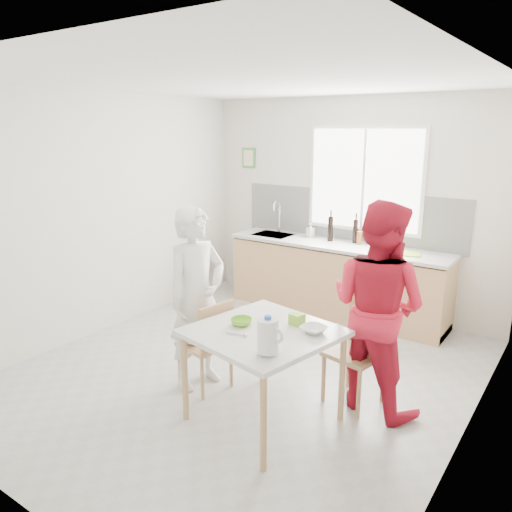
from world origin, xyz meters
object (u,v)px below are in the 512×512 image
at_px(wine_bottle_b, 356,231).
at_px(person_white, 197,298).
at_px(person_red, 377,307).
at_px(milk_jug, 268,335).
at_px(chair_left, 209,341).
at_px(wine_bottle_a, 331,229).
at_px(bowl_white, 314,329).
at_px(chair_far, 360,346).
at_px(bowl_green, 241,322).
at_px(dining_table, 263,340).

bearing_deg(wine_bottle_b, person_white, -98.87).
bearing_deg(person_red, milk_jug, 81.64).
relative_size(person_red, milk_jug, 6.68).
xyz_separation_m(chair_left, person_red, (1.31, 0.60, 0.42)).
bearing_deg(wine_bottle_a, chair_left, -88.57).
bearing_deg(person_red, bowl_white, 72.23).
relative_size(chair_left, wine_bottle_b, 2.82).
height_order(person_white, wine_bottle_b, person_white).
xyz_separation_m(chair_far, bowl_white, (-0.16, -0.55, 0.30)).
xyz_separation_m(chair_left, bowl_white, (1.02, 0.06, 0.34)).
distance_m(person_red, bowl_green, 1.13).
xyz_separation_m(dining_table, bowl_green, (-0.21, -0.01, 0.11)).
distance_m(bowl_green, wine_bottle_b, 2.72).
relative_size(person_red, bowl_green, 10.19).
xyz_separation_m(dining_table, person_white, (-0.83, 0.16, 0.13)).
bearing_deg(person_red, chair_left, 35.47).
height_order(person_white, bowl_white, person_white).
bearing_deg(chair_far, milk_jug, -91.36).
distance_m(milk_jug, wine_bottle_a, 3.10).
bearing_deg(dining_table, chair_far, 56.01).
height_order(chair_left, person_white, person_white).
bearing_deg(person_red, dining_table, 59.74).
distance_m(chair_left, person_red, 1.50).
relative_size(chair_left, person_white, 0.51).
relative_size(chair_left, bowl_white, 4.32).
distance_m(milk_jug, wine_bottle_b, 3.10).
bearing_deg(bowl_white, bowl_green, -159.89).
bearing_deg(person_red, bowl_green, 52.19).
bearing_deg(bowl_white, chair_left, -176.63).
bearing_deg(wine_bottle_a, person_white, -92.15).
xyz_separation_m(milk_jug, wine_bottle_a, (-1.00, 2.93, 0.16)).
distance_m(person_white, person_red, 1.57).
height_order(bowl_green, milk_jug, milk_jug).
bearing_deg(person_white, chair_far, -55.50).
bearing_deg(chair_far, chair_left, -141.66).
relative_size(bowl_green, wine_bottle_a, 0.54).
distance_m(dining_table, bowl_green, 0.23).
relative_size(chair_left, milk_jug, 3.18).
relative_size(chair_far, bowl_green, 5.27).
bearing_deg(dining_table, wine_bottle_a, 105.81).
bearing_deg(chair_far, dining_table, -113.13).
bearing_deg(dining_table, person_red, 48.89).
xyz_separation_m(chair_left, chair_far, (1.17, 0.61, 0.04)).
distance_m(bowl_green, milk_jug, 0.58).
relative_size(bowl_white, milk_jug, 0.74).
bearing_deg(chair_left, chair_far, 128.34).
relative_size(chair_left, chair_far, 0.92).
bearing_deg(bowl_white, chair_far, 74.13).
height_order(dining_table, bowl_green, bowl_green).
height_order(chair_far, person_white, person_white).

